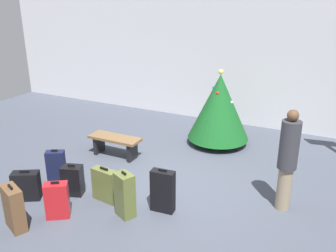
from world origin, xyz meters
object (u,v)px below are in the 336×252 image
holiday_tree (219,107)px  waiting_bench (115,142)px  suitcase_4 (105,185)px  suitcase_6 (125,195)px  suitcase_0 (56,167)px  suitcase_5 (163,191)px  suitcase_7 (14,208)px  suitcase_1 (73,180)px  suitcase_2 (57,200)px  traveller_0 (288,158)px  suitcase_3 (26,186)px

holiday_tree → waiting_bench: holiday_tree is taller
suitcase_4 → suitcase_6: bearing=-23.3°
suitcase_0 → suitcase_5: (2.33, 0.06, 0.04)m
waiting_bench → suitcase_4: bearing=-61.2°
holiday_tree → suitcase_7: 5.13m
suitcase_1 → suitcase_2: (0.27, -0.70, 0.03)m
waiting_bench → suitcase_7: (0.12, -3.01, 0.02)m
suitcase_5 → suitcase_0: bearing=-178.4°
holiday_tree → waiting_bench: bearing=-136.6°
suitcase_1 → suitcase_6: 1.28m
holiday_tree → traveller_0: size_ratio=1.04×
holiday_tree → suitcase_3: (-2.27, -4.05, -0.70)m
suitcase_3 → suitcase_1: bearing=38.6°
suitcase_2 → suitcase_6: bearing=28.5°
suitcase_1 → suitcase_6: bearing=-7.3°
traveller_0 → holiday_tree: bearing=131.0°
suitcase_0 → suitcase_3: (-0.07, -0.71, -0.07)m
suitcase_2 → suitcase_3: (-0.91, 0.19, -0.05)m
suitcase_5 → suitcase_6: 0.65m
holiday_tree → suitcase_6: 3.76m
suitcase_4 → suitcase_1: bearing=-171.9°
waiting_bench → suitcase_2: suitcase_2 is taller
suitcase_0 → suitcase_4: size_ratio=1.10×
suitcase_2 → suitcase_3: bearing=168.2°
waiting_bench → suitcase_7: bearing=-87.6°
holiday_tree → traveller_0: (1.98, -2.28, -0.00)m
traveller_0 → suitcase_3: bearing=-157.3°
suitcase_2 → suitcase_5: size_ratio=0.84×
waiting_bench → traveller_0: size_ratio=0.67×
suitcase_0 → suitcase_1: size_ratio=1.18×
suitcase_4 → holiday_tree: bearing=74.5°
suitcase_7 → suitcase_1: bearing=84.2°
waiting_bench → suitcase_1: suitcase_1 is taller
traveller_0 → suitcase_3: size_ratio=3.15×
traveller_0 → suitcase_3: traveller_0 is taller
suitcase_4 → suitcase_7: (-0.79, -1.34, 0.06)m
suitcase_1 → suitcase_6: (1.26, -0.16, 0.11)m
suitcase_3 → suitcase_7: bearing=-54.8°
traveller_0 → suitcase_0: (-4.18, -1.07, -0.62)m
suitcase_0 → suitcase_6: 1.87m
suitcase_2 → suitcase_4: (0.40, 0.80, -0.01)m
suitcase_1 → waiting_bench: bearing=98.1°
suitcase_4 → suitcase_0: bearing=175.4°
suitcase_1 → suitcase_3: suitcase_1 is taller
waiting_bench → suitcase_4: suitcase_4 is taller
traveller_0 → suitcase_1: bearing=-160.7°
suitcase_6 → suitcase_7: suitcase_6 is taller
suitcase_0 → waiting_bench: bearing=78.6°
suitcase_3 → suitcase_7: (0.51, -0.73, 0.10)m
traveller_0 → waiting_bench: bearing=172.5°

